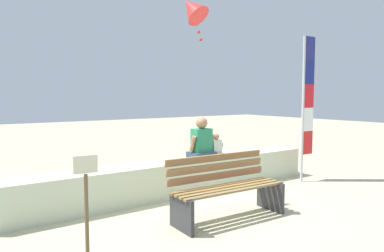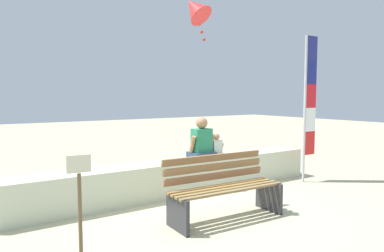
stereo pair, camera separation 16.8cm
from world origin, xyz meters
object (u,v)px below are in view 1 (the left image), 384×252
Objects in this scene: park_bench at (226,189)px; flag_banner at (307,101)px; person_adult at (202,142)px; kite_red at (192,8)px; sign_post at (86,200)px; person_child at (216,148)px.

park_bench is 0.59× the size of flag_banner.
kite_red reaches higher than person_adult.
sign_post reaches higher than park_bench.
sign_post reaches higher than person_child.
park_bench is 1.61m from person_adult.
person_adult is at bearing -179.93° from person_child.
person_adult is 4.02m from kite_red.
flag_banner reaches higher than person_adult.
kite_red reaches higher than park_bench.
person_child is 0.37× the size of kite_red.
person_child reaches higher than park_bench.
kite_red is at bearing 58.58° from person_adult.
kite_red is at bearing 61.39° from park_bench.
person_adult is at bearing 163.91° from flag_banner.
person_child is 2.12m from flag_banner.
flag_banner reaches higher than sign_post.
flag_banner is 2.55× the size of sign_post.
kite_red is (1.38, 2.27, 3.02)m from person_adult.
person_child is at bearing 0.07° from person_adult.
person_child is 0.15× the size of flag_banner.
park_bench is at bearing -164.34° from flag_banner.
person_child is at bearing 29.17° from sign_post.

